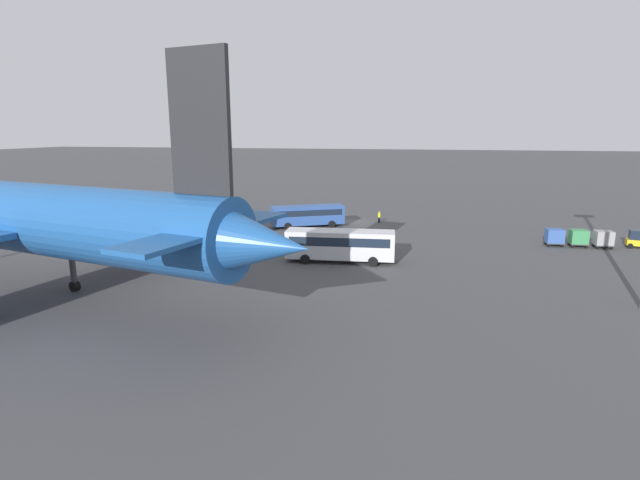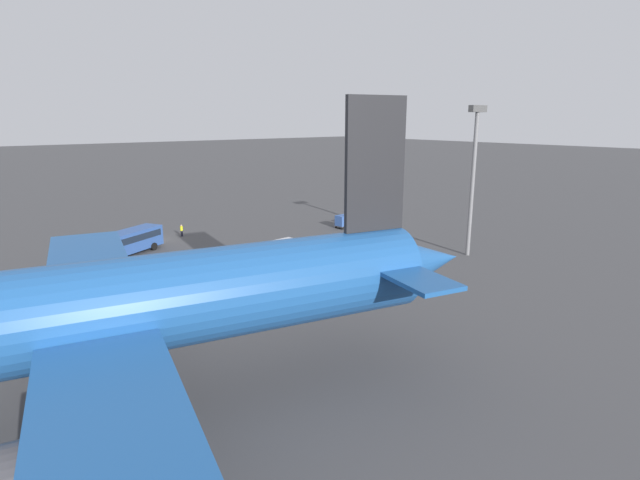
{
  "view_description": "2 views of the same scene",
  "coord_description": "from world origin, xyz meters",
  "px_view_note": "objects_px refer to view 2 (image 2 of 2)",
  "views": [
    {
      "loc": [
        -11.69,
        73.2,
        13.5
      ],
      "look_at": [
        -0.51,
        24.44,
        2.49
      ],
      "focal_mm": 28.0,
      "sensor_mm": 36.0,
      "label": 1
    },
    {
      "loc": [
        24.91,
        67.99,
        16.83
      ],
      "look_at": [
        -8.45,
        26.5,
        3.83
      ],
      "focal_mm": 28.0,
      "sensor_mm": 36.0,
      "label": 2
    }
  ],
  "objects_px": {
    "airplane": "(63,318)",
    "worker_person": "(182,230)",
    "baggage_tug": "(379,214)",
    "cargo_cart_blue": "(343,221)",
    "cargo_cart_green": "(354,219)",
    "shuttle_bus_near": "(127,241)",
    "shuttle_bus_far": "(258,259)",
    "cargo_cart_grey": "(367,217)"
  },
  "relations": [
    {
      "from": "baggage_tug",
      "to": "cargo_cart_green",
      "type": "relative_size",
      "value": 1.21
    },
    {
      "from": "airplane",
      "to": "shuttle_bus_far",
      "type": "distance_m",
      "value": 29.26
    },
    {
      "from": "airplane",
      "to": "shuttle_bus_far",
      "type": "bearing_deg",
      "value": -129.02
    },
    {
      "from": "shuttle_bus_far",
      "to": "worker_person",
      "type": "relative_size",
      "value": 6.59
    },
    {
      "from": "cargo_cart_blue",
      "to": "baggage_tug",
      "type": "bearing_deg",
      "value": -172.62
    },
    {
      "from": "shuttle_bus_near",
      "to": "cargo_cart_blue",
      "type": "bearing_deg",
      "value": 142.76
    },
    {
      "from": "airplane",
      "to": "cargo_cart_green",
      "type": "bearing_deg",
      "value": -135.04
    },
    {
      "from": "cargo_cart_green",
      "to": "shuttle_bus_far",
      "type": "bearing_deg",
      "value": 26.34
    },
    {
      "from": "worker_person",
      "to": "cargo_cart_blue",
      "type": "distance_m",
      "value": 24.47
    },
    {
      "from": "cargo_cart_green",
      "to": "cargo_cart_blue",
      "type": "bearing_deg",
      "value": 2.68
    },
    {
      "from": "shuttle_bus_far",
      "to": "baggage_tug",
      "type": "distance_m",
      "value": 35.68
    },
    {
      "from": "airplane",
      "to": "worker_person",
      "type": "relative_size",
      "value": 29.83
    },
    {
      "from": "shuttle_bus_near",
      "to": "cargo_cart_green",
      "type": "height_order",
      "value": "shuttle_bus_near"
    },
    {
      "from": "airplane",
      "to": "shuttle_bus_near",
      "type": "distance_m",
      "value": 39.04
    },
    {
      "from": "baggage_tug",
      "to": "worker_person",
      "type": "relative_size",
      "value": 1.47
    },
    {
      "from": "cargo_cart_green",
      "to": "shuttle_bus_near",
      "type": "bearing_deg",
      "value": -8.32
    },
    {
      "from": "airplane",
      "to": "cargo_cart_grey",
      "type": "xyz_separation_m",
      "value": [
        -51.51,
        -30.78,
        -5.67
      ]
    },
    {
      "from": "cargo_cart_grey",
      "to": "shuttle_bus_far",
      "type": "bearing_deg",
      "value": 24.09
    },
    {
      "from": "shuttle_bus_near",
      "to": "cargo_cart_grey",
      "type": "height_order",
      "value": "shuttle_bus_near"
    },
    {
      "from": "airplane",
      "to": "cargo_cart_green",
      "type": "distance_m",
      "value": 58.07
    },
    {
      "from": "baggage_tug",
      "to": "worker_person",
      "type": "xyz_separation_m",
      "value": [
        31.26,
        -9.43,
        -0.07
      ]
    },
    {
      "from": "airplane",
      "to": "worker_person",
      "type": "distance_m",
      "value": 48.28
    },
    {
      "from": "airplane",
      "to": "cargo_cart_blue",
      "type": "xyz_separation_m",
      "value": [
        -46.21,
        -30.73,
        -5.67
      ]
    },
    {
      "from": "baggage_tug",
      "to": "cargo_cart_blue",
      "type": "distance_m",
      "value": 9.3
    },
    {
      "from": "shuttle_bus_near",
      "to": "worker_person",
      "type": "relative_size",
      "value": 5.96
    },
    {
      "from": "baggage_tug",
      "to": "cargo_cart_blue",
      "type": "bearing_deg",
      "value": 15.87
    },
    {
      "from": "baggage_tug",
      "to": "cargo_cart_grey",
      "type": "height_order",
      "value": "baggage_tug"
    },
    {
      "from": "airplane",
      "to": "cargo_cart_blue",
      "type": "bearing_deg",
      "value": -133.68
    },
    {
      "from": "airplane",
      "to": "worker_person",
      "type": "bearing_deg",
      "value": -107.61
    },
    {
      "from": "cargo_cart_green",
      "to": "airplane",
      "type": "bearing_deg",
      "value": 32.27
    },
    {
      "from": "shuttle_bus_near",
      "to": "cargo_cart_green",
      "type": "distance_m",
      "value": 34.69
    },
    {
      "from": "shuttle_bus_far",
      "to": "shuttle_bus_near",
      "type": "bearing_deg",
      "value": -70.81
    },
    {
      "from": "airplane",
      "to": "shuttle_bus_near",
      "type": "xyz_separation_m",
      "value": [
        -14.54,
        -35.87,
        -5.03
      ]
    },
    {
      "from": "cargo_cart_grey",
      "to": "cargo_cart_blue",
      "type": "distance_m",
      "value": 5.3
    },
    {
      "from": "airplane",
      "to": "cargo_cart_grey",
      "type": "height_order",
      "value": "airplane"
    },
    {
      "from": "airplane",
      "to": "cargo_cart_grey",
      "type": "bearing_deg",
      "value": -136.44
    },
    {
      "from": "cargo_cart_blue",
      "to": "worker_person",
      "type": "bearing_deg",
      "value": -25.74
    },
    {
      "from": "shuttle_bus_far",
      "to": "cargo_cart_green",
      "type": "xyz_separation_m",
      "value": [
        -26.21,
        -12.98,
        -0.79
      ]
    },
    {
      "from": "airplane",
      "to": "baggage_tug",
      "type": "bearing_deg",
      "value": -137.37
    },
    {
      "from": "shuttle_bus_near",
      "to": "worker_person",
      "type": "distance_m",
      "value": 11.12
    },
    {
      "from": "cargo_cart_green",
      "to": "cargo_cart_blue",
      "type": "xyz_separation_m",
      "value": [
        2.65,
        0.12,
        0.0
      ]
    },
    {
      "from": "shuttle_bus_far",
      "to": "cargo_cart_green",
      "type": "distance_m",
      "value": 29.26
    }
  ]
}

